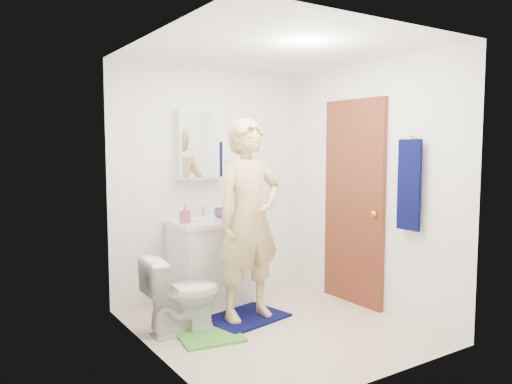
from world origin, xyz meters
TOP-DOWN VIEW (x-y plane):
  - floor at (0.00, 0.00)m, footprint 2.20×2.40m
  - ceiling at (0.00, 0.00)m, footprint 2.20×2.40m
  - wall_back at (0.00, 1.21)m, footprint 2.20×0.02m
  - wall_front at (0.00, -1.21)m, footprint 2.20×0.02m
  - wall_left at (-1.11, 0.00)m, footprint 0.02×2.40m
  - wall_right at (1.11, 0.00)m, footprint 0.02×2.40m
  - vanity_cabinet at (-0.15, 0.91)m, footprint 0.75×0.55m
  - countertop at (-0.15, 0.91)m, footprint 0.79×0.59m
  - sink_basin at (-0.15, 0.91)m, footprint 0.40×0.40m
  - faucet at (-0.15, 1.09)m, footprint 0.03×0.03m
  - medicine_cabinet at (-0.15, 1.14)m, footprint 0.50×0.12m
  - mirror_panel at (-0.15, 1.08)m, footprint 0.46×0.01m
  - door at (1.07, 0.15)m, footprint 0.05×0.80m
  - door_knob at (1.03, -0.17)m, footprint 0.07×0.07m
  - towel at (1.03, -0.57)m, footprint 0.03×0.24m
  - towel_hook at (1.07, -0.57)m, footprint 0.06×0.02m
  - toilet at (-0.73, 0.34)m, footprint 0.66×0.39m
  - bath_mat at (-0.12, 0.32)m, footprint 0.81×0.65m
  - green_rug at (-0.60, 0.08)m, footprint 0.56×0.50m
  - soap_dispenser at (-0.45, 0.87)m, footprint 0.10×0.10m
  - toothbrush_cup at (-0.00, 0.98)m, footprint 0.15×0.15m
  - man at (-0.09, 0.29)m, footprint 0.68×0.46m

SIDE VIEW (x-z plane):
  - floor at x=0.00m, z-range -0.02..0.00m
  - green_rug at x=-0.60m, z-range 0.00..0.02m
  - bath_mat at x=-0.12m, z-range 0.00..0.02m
  - toilet at x=-0.73m, z-range 0.00..0.67m
  - vanity_cabinet at x=-0.15m, z-range 0.00..0.80m
  - countertop at x=-0.15m, z-range 0.80..0.85m
  - sink_basin at x=-0.15m, z-range 0.83..0.86m
  - toothbrush_cup at x=0.00m, z-range 0.85..0.95m
  - faucet at x=-0.15m, z-range 0.85..0.97m
  - man at x=-0.09m, z-range 0.02..1.84m
  - soap_dispenser at x=-0.45m, z-range 0.85..1.02m
  - door_knob at x=1.03m, z-range 0.91..0.98m
  - door at x=1.07m, z-range 0.00..2.05m
  - wall_back at x=0.00m, z-range 0.00..2.40m
  - wall_front at x=0.00m, z-range 0.00..2.40m
  - wall_left at x=-1.11m, z-range 0.00..2.40m
  - wall_right at x=1.11m, z-range 0.00..2.40m
  - towel at x=1.03m, z-range 0.85..1.65m
  - medicine_cabinet at x=-0.15m, z-range 1.25..1.95m
  - mirror_panel at x=-0.15m, z-range 1.27..1.93m
  - towel_hook at x=1.07m, z-range 1.66..1.68m
  - ceiling at x=0.00m, z-range 2.40..2.42m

